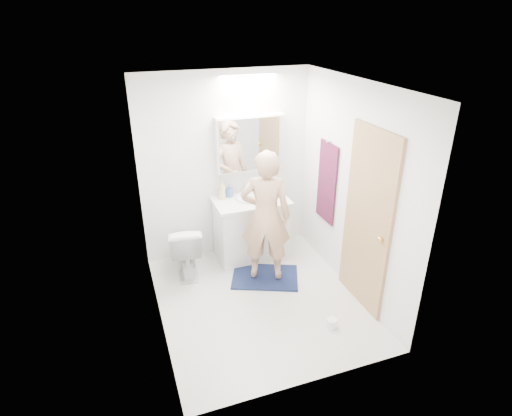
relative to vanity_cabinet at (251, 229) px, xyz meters
name	(u,v)px	position (x,y,z in m)	size (l,w,h in m)	color
floor	(259,300)	(-0.23, -0.96, -0.39)	(2.50, 2.50, 0.00)	silver
ceiling	(260,85)	(-0.23, -0.96, 2.01)	(2.50, 2.50, 0.00)	white
wall_back	(226,167)	(-0.23, 0.29, 0.81)	(2.50, 2.50, 0.00)	white
wall_front	(315,269)	(-0.23, -2.21, 0.81)	(2.50, 2.50, 0.00)	white
wall_left	(150,222)	(-1.33, -0.96, 0.81)	(2.50, 2.50, 0.00)	white
wall_right	(353,191)	(0.87, -0.96, 0.81)	(2.50, 2.50, 0.00)	white
vanity_cabinet	(251,229)	(0.00, 0.00, 0.00)	(0.90, 0.55, 0.78)	silver
countertop	(251,201)	(0.00, 0.00, 0.41)	(0.95, 0.58, 0.04)	silver
sink_basin	(250,198)	(0.00, 0.03, 0.45)	(0.36, 0.36, 0.03)	white
faucet	(245,188)	(0.00, 0.22, 0.51)	(0.02, 0.02, 0.16)	#BBBBBF
medicine_cabinet	(250,143)	(0.07, 0.21, 1.11)	(0.88, 0.14, 0.70)	white
mirror_panel	(252,145)	(0.07, 0.13, 1.11)	(0.84, 0.01, 0.66)	silver
toilet	(186,248)	(-0.89, -0.11, -0.05)	(0.38, 0.68, 0.69)	white
bath_rug	(265,277)	(-0.01, -0.57, -0.38)	(0.80, 0.55, 0.02)	#142140
person	(266,217)	(-0.01, -0.57, 0.46)	(0.58, 0.38, 1.60)	tan
door	(367,221)	(0.85, -1.31, 0.61)	(0.04, 0.80, 2.00)	#A17250
door_knob	(380,239)	(0.81, -1.61, 0.56)	(0.06, 0.06, 0.06)	gold
towel	(327,182)	(0.84, -0.41, 0.71)	(0.02, 0.42, 1.00)	#101033
towel_hook	(329,141)	(0.83, -0.41, 1.23)	(0.02, 0.02, 0.07)	silver
soap_bottle_a	(222,190)	(-0.34, 0.15, 0.55)	(0.09, 0.10, 0.25)	#CBBA83
soap_bottle_b	(229,191)	(-0.23, 0.18, 0.51)	(0.08, 0.08, 0.17)	#4E6EA8
toothbrush_cup	(262,190)	(0.21, 0.16, 0.48)	(0.10, 0.10, 0.09)	#3D4CB8
toilet_paper_roll	(332,323)	(0.33, -1.64, -0.34)	(0.11, 0.11, 0.10)	white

